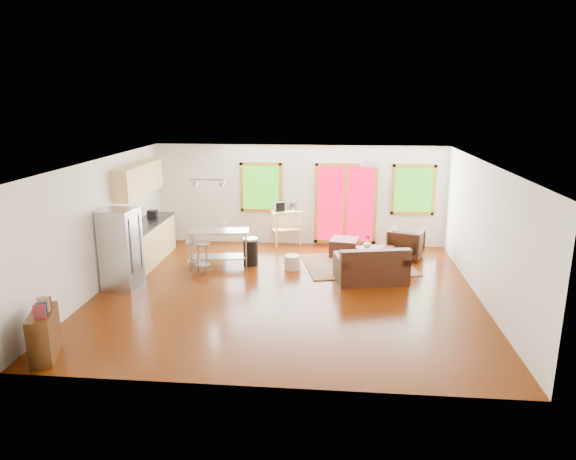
# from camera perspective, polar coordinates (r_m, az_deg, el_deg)

# --- Properties ---
(floor) EXTENTS (7.50, 7.00, 0.02)m
(floor) POSITION_cam_1_polar(r_m,az_deg,el_deg) (10.37, -0.15, -6.90)
(floor) COLOR #3D1501
(floor) RESTS_ON ground
(ceiling) EXTENTS (7.50, 7.00, 0.02)m
(ceiling) POSITION_cam_1_polar(r_m,az_deg,el_deg) (9.72, -0.17, 7.62)
(ceiling) COLOR white
(ceiling) RESTS_ON ground
(back_wall) EXTENTS (7.50, 0.02, 2.60)m
(back_wall) POSITION_cam_1_polar(r_m,az_deg,el_deg) (13.38, 1.28, 3.88)
(back_wall) COLOR white
(back_wall) RESTS_ON ground
(left_wall) EXTENTS (0.02, 7.00, 2.60)m
(left_wall) POSITION_cam_1_polar(r_m,az_deg,el_deg) (10.97, -20.11, 0.57)
(left_wall) COLOR white
(left_wall) RESTS_ON ground
(right_wall) EXTENTS (0.02, 7.00, 2.60)m
(right_wall) POSITION_cam_1_polar(r_m,az_deg,el_deg) (10.32, 21.11, -0.37)
(right_wall) COLOR white
(right_wall) RESTS_ON ground
(front_wall) EXTENTS (7.50, 0.02, 2.60)m
(front_wall) POSITION_cam_1_polar(r_m,az_deg,el_deg) (6.65, -3.07, -7.47)
(front_wall) COLOR white
(front_wall) RESTS_ON ground
(window_left) EXTENTS (1.10, 0.05, 1.30)m
(window_left) POSITION_cam_1_polar(r_m,az_deg,el_deg) (13.40, -3.02, 4.75)
(window_left) COLOR #1F560D
(window_left) RESTS_ON back_wall
(french_doors) EXTENTS (1.60, 0.05, 2.10)m
(french_doors) POSITION_cam_1_polar(r_m,az_deg,el_deg) (13.34, 6.41, 2.89)
(french_doors) COLOR #B2001C
(french_doors) RESTS_ON back_wall
(window_right) EXTENTS (1.10, 0.05, 1.30)m
(window_right) POSITION_cam_1_polar(r_m,az_deg,el_deg) (13.41, 13.76, 4.36)
(window_right) COLOR #1F560D
(window_right) RESTS_ON back_wall
(rug) EXTENTS (2.76, 2.34, 0.02)m
(rug) POSITION_cam_1_polar(r_m,az_deg,el_deg) (12.03, 7.78, -3.84)
(rug) COLOR #4E6440
(rug) RESTS_ON floor
(loveseat) EXTENTS (1.60, 1.11, 0.78)m
(loveseat) POSITION_cam_1_polar(r_m,az_deg,el_deg) (10.94, 9.23, -4.15)
(loveseat) COLOR black
(loveseat) RESTS_ON floor
(coffee_table) EXTENTS (1.04, 0.76, 0.37)m
(coffee_table) POSITION_cam_1_polar(r_m,az_deg,el_deg) (12.13, 9.81, -2.24)
(coffee_table) COLOR #3D210B
(coffee_table) RESTS_ON floor
(armchair) EXTENTS (0.98, 0.95, 0.80)m
(armchair) POSITION_cam_1_polar(r_m,az_deg,el_deg) (12.69, 12.99, -1.26)
(armchair) COLOR black
(armchair) RESTS_ON floor
(ottoman) EXTENTS (0.74, 0.74, 0.43)m
(ottoman) POSITION_cam_1_polar(r_m,az_deg,el_deg) (12.62, 6.27, -1.94)
(ottoman) COLOR black
(ottoman) RESTS_ON floor
(pouf) EXTENTS (0.41, 0.41, 0.32)m
(pouf) POSITION_cam_1_polar(r_m,az_deg,el_deg) (11.62, 0.48, -3.61)
(pouf) COLOR beige
(pouf) RESTS_ON floor
(vase) EXTENTS (0.24, 0.25, 0.31)m
(vase) POSITION_cam_1_polar(r_m,az_deg,el_deg) (11.97, 8.80, -1.45)
(vase) COLOR silver
(vase) RESTS_ON coffee_table
(book) EXTENTS (0.23, 0.12, 0.32)m
(book) POSITION_cam_1_polar(r_m,az_deg,el_deg) (12.01, 10.47, -1.25)
(book) COLOR maroon
(book) RESTS_ON coffee_table
(cabinets) EXTENTS (0.64, 2.24, 2.30)m
(cabinets) POSITION_cam_1_polar(r_m,az_deg,el_deg) (12.47, -15.55, 0.79)
(cabinets) COLOR #DAB568
(cabinets) RESTS_ON floor
(refrigerator) EXTENTS (0.73, 0.70, 1.64)m
(refrigerator) POSITION_cam_1_polar(r_m,az_deg,el_deg) (10.83, -18.03, -2.05)
(refrigerator) COLOR #B7BABC
(refrigerator) RESTS_ON floor
(island) EXTENTS (1.40, 0.72, 0.85)m
(island) POSITION_cam_1_polar(r_m,az_deg,el_deg) (11.81, -7.63, -1.28)
(island) COLOR #B7BABC
(island) RESTS_ON floor
(cup) EXTENTS (0.14, 0.12, 0.12)m
(cup) POSITION_cam_1_polar(r_m,az_deg,el_deg) (11.64, -7.18, 0.67)
(cup) COLOR white
(cup) RESTS_ON island
(bar_stool_a) EXTENTS (0.40, 0.40, 0.67)m
(bar_stool_a) POSITION_cam_1_polar(r_m,az_deg,el_deg) (11.65, -10.45, -2.05)
(bar_stool_a) COLOR #B7BABC
(bar_stool_a) RESTS_ON floor
(bar_stool_b) EXTENTS (0.39, 0.39, 0.71)m
(bar_stool_b) POSITION_cam_1_polar(r_m,az_deg,el_deg) (11.34, -9.50, -2.33)
(bar_stool_b) COLOR #B7BABC
(bar_stool_b) RESTS_ON floor
(trash_can) EXTENTS (0.39, 0.39, 0.65)m
(trash_can) POSITION_cam_1_polar(r_m,az_deg,el_deg) (11.89, -4.17, -2.38)
(trash_can) COLOR black
(trash_can) RESTS_ON floor
(kitchen_cart) EXTENTS (0.89, 0.75, 1.16)m
(kitchen_cart) POSITION_cam_1_polar(r_m,az_deg,el_deg) (13.35, -0.28, 1.64)
(kitchen_cart) COLOR #DAB568
(kitchen_cart) RESTS_ON floor
(bookshelf) EXTENTS (0.56, 0.87, 0.96)m
(bookshelf) POSITION_cam_1_polar(r_m,az_deg,el_deg) (8.59, -25.48, -10.36)
(bookshelf) COLOR #3D210B
(bookshelf) RESTS_ON floor
(ceiling_flush) EXTENTS (0.35, 0.35, 0.12)m
(ceiling_flush) POSITION_cam_1_polar(r_m,az_deg,el_deg) (10.30, 9.13, 7.39)
(ceiling_flush) COLOR white
(ceiling_flush) RESTS_ON ceiling
(pendant_light) EXTENTS (0.80, 0.18, 0.79)m
(pendant_light) POSITION_cam_1_polar(r_m,az_deg,el_deg) (11.61, -8.86, 5.05)
(pendant_light) COLOR gray
(pendant_light) RESTS_ON ceiling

